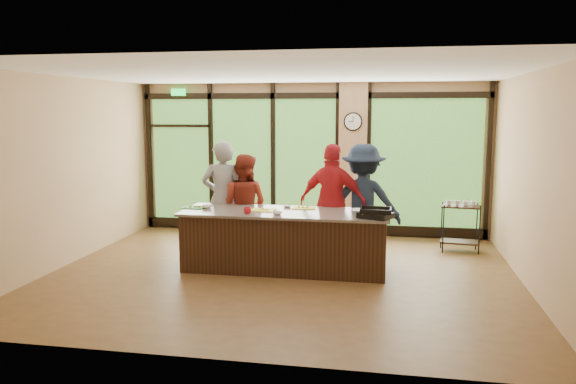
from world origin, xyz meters
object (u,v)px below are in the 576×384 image
at_px(island_base, 285,242).
at_px(flower_stand, 234,214).
at_px(cook_right, 363,202).
at_px(cook_left, 223,198).
at_px(roasting_pan, 376,215).
at_px(bar_cart, 460,221).

relative_size(island_base, flower_stand, 3.79).
bearing_deg(cook_right, cook_left, 3.41).
relative_size(island_base, cook_left, 1.58).
bearing_deg(cook_right, island_base, 35.29).
bearing_deg(cook_right, roasting_pan, 102.35).
distance_m(roasting_pan, flower_stand, 3.96).
bearing_deg(island_base, cook_right, 34.88).
bearing_deg(cook_left, roasting_pan, 143.22).
relative_size(island_base, bar_cart, 3.43).
height_order(cook_right, bar_cart, cook_right).
distance_m(island_base, cook_right, 1.50).
bearing_deg(roasting_pan, flower_stand, 162.22).
bearing_deg(flower_stand, roasting_pan, -49.28).
distance_m(cook_left, cook_right, 2.36).
relative_size(cook_left, flower_stand, 2.40).
height_order(cook_right, roasting_pan, cook_right).
relative_size(island_base, cook_right, 1.61).
xyz_separation_m(cook_right, bar_cart, (1.66, 0.86, -0.42)).
bearing_deg(cook_left, cook_right, 167.11).
relative_size(island_base, roasting_pan, 6.96).
height_order(island_base, cook_left, cook_left).
xyz_separation_m(roasting_pan, flower_stand, (-2.88, 2.65, -0.55)).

